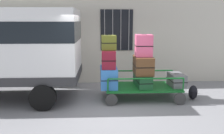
% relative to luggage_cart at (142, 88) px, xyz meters
% --- Properties ---
extents(ground_plane, '(40.00, 40.00, 0.00)m').
position_rel_luggage_cart_xyz_m(ground_plane, '(-0.99, -0.57, -0.33)').
color(ground_plane, gray).
extents(building_wall, '(12.00, 0.38, 5.00)m').
position_rel_luggage_cart_xyz_m(building_wall, '(-0.99, 2.15, 2.17)').
color(building_wall, beige).
rests_on(building_wall, ground).
extents(luggage_cart, '(2.28, 1.25, 0.39)m').
position_rel_luggage_cart_xyz_m(luggage_cart, '(0.00, 0.00, 0.00)').
color(luggage_cart, '#146023').
rests_on(luggage_cart, ground).
extents(cart_railing, '(2.18, 1.12, 0.39)m').
position_rel_luggage_cart_xyz_m(cart_railing, '(0.00, 0.00, 0.38)').
color(cart_railing, '#146023').
rests_on(cart_railing, luggage_cart).
extents(suitcase_left_bottom, '(0.51, 0.95, 0.60)m').
position_rel_luggage_cart_xyz_m(suitcase_left_bottom, '(-1.03, 0.00, 0.36)').
color(suitcase_left_bottom, '#3372C6').
rests_on(suitcase_left_bottom, luggage_cart).
extents(suitcase_left_middle, '(0.42, 0.85, 0.52)m').
position_rel_luggage_cart_xyz_m(suitcase_left_middle, '(-1.03, -0.01, 0.91)').
color(suitcase_left_middle, maroon).
rests_on(suitcase_left_middle, suitcase_left_bottom).
extents(suitcase_left_top, '(0.45, 0.43, 0.43)m').
position_rel_luggage_cart_xyz_m(suitcase_left_top, '(-1.03, -0.02, 1.39)').
color(suitcase_left_top, '#4C5119').
rests_on(suitcase_left_top, suitcase_left_middle).
extents(suitcase_midleft_bottom, '(0.46, 1.00, 0.39)m').
position_rel_luggage_cart_xyz_m(suitcase_midleft_bottom, '(0.00, 0.02, 0.25)').
color(suitcase_midleft_bottom, '#194C28').
rests_on(suitcase_midleft_bottom, luggage_cart).
extents(suitcase_midleft_middle, '(0.54, 0.85, 0.53)m').
position_rel_luggage_cart_xyz_m(suitcase_midleft_middle, '(0.00, -0.02, 0.71)').
color(suitcase_midleft_middle, brown).
rests_on(suitcase_midleft_middle, suitcase_midleft_bottom).
extents(suitcase_midleft_top, '(0.51, 0.50, 0.65)m').
position_rel_luggage_cart_xyz_m(suitcase_midleft_top, '(0.00, -0.03, 1.30)').
color(suitcase_midleft_top, '#CC4C72').
rests_on(suitcase_midleft_top, suitcase_midleft_middle).
extents(suitcase_center_bottom, '(0.44, 0.76, 0.39)m').
position_rel_luggage_cart_xyz_m(suitcase_center_bottom, '(1.03, -0.01, 0.25)').
color(suitcase_center_bottom, slate).
rests_on(suitcase_center_bottom, luggage_cart).
extents(backpack, '(0.27, 0.22, 0.44)m').
position_rel_luggage_cart_xyz_m(backpack, '(1.51, -0.16, -0.12)').
color(backpack, black).
rests_on(backpack, ground).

